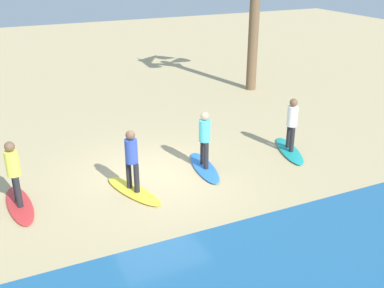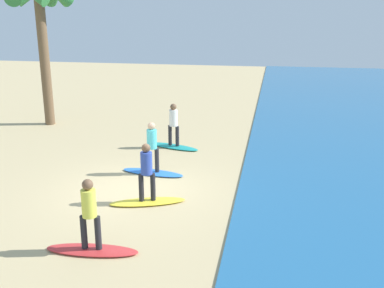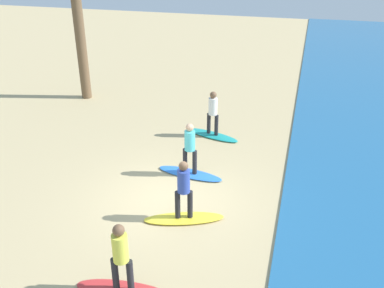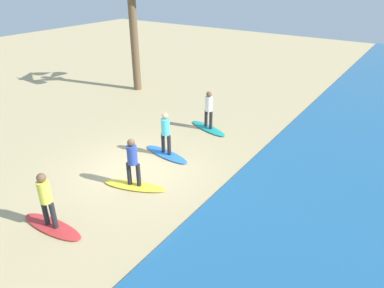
{
  "view_description": "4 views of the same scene",
  "coord_description": "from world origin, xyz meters",
  "px_view_note": "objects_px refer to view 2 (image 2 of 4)",
  "views": [
    {
      "loc": [
        3.72,
        10.57,
        5.78
      ],
      "look_at": [
        -1.15,
        0.03,
        0.79
      ],
      "focal_mm": 42.21,
      "sensor_mm": 36.0,
      "label": 1
    },
    {
      "loc": [
        12.03,
        3.96,
        5.25
      ],
      "look_at": [
        -1.11,
        1.51,
        1.21
      ],
      "focal_mm": 42.75,
      "sensor_mm": 36.0,
      "label": 2
    },
    {
      "loc": [
        9.58,
        3.23,
        6.74
      ],
      "look_at": [
        -1.59,
        0.18,
        1.03
      ],
      "focal_mm": 40.06,
      "sensor_mm": 36.0,
      "label": 3
    },
    {
      "loc": [
        7.61,
        7.48,
        6.33
      ],
      "look_at": [
        -0.95,
        1.68,
        1.14
      ],
      "focal_mm": 32.7,
      "sensor_mm": 36.0,
      "label": 4
    }
  ],
  "objects_px": {
    "surfboard_blue": "(153,172)",
    "palm_tree": "(39,5)",
    "surfboard_teal": "(174,146)",
    "surfer_blue": "(152,143)",
    "surfer_yellow": "(147,168)",
    "surfer_teal": "(173,122)",
    "surfboard_red": "(92,250)",
    "surfboard_yellow": "(148,202)",
    "surfer_red": "(89,209)"
  },
  "relations": [
    {
      "from": "surfboard_blue",
      "to": "palm_tree",
      "type": "xyz_separation_m",
      "value": [
        -5.5,
        -6.41,
        5.25
      ]
    },
    {
      "from": "surfboard_teal",
      "to": "surfer_blue",
      "type": "distance_m",
      "value": 3.1
    },
    {
      "from": "surfboard_blue",
      "to": "surfer_yellow",
      "type": "bearing_deg",
      "value": -69.88
    },
    {
      "from": "surfboard_blue",
      "to": "surfer_teal",
      "type": "bearing_deg",
      "value": 97.53
    },
    {
      "from": "surfboard_teal",
      "to": "surfer_teal",
      "type": "height_order",
      "value": "surfer_teal"
    },
    {
      "from": "surfer_blue",
      "to": "surfboard_red",
      "type": "distance_m",
      "value": 5.13
    },
    {
      "from": "surfboard_yellow",
      "to": "palm_tree",
      "type": "xyz_separation_m",
      "value": [
        -7.78,
        -6.88,
        5.25
      ]
    },
    {
      "from": "surfboard_red",
      "to": "surfboard_yellow",
      "type": "bearing_deg",
      "value": 75.53
    },
    {
      "from": "surfboard_yellow",
      "to": "surfer_blue",
      "type": "bearing_deg",
      "value": 82.12
    },
    {
      "from": "surfboard_red",
      "to": "surfer_red",
      "type": "relative_size",
      "value": 1.28
    },
    {
      "from": "surfboard_teal",
      "to": "surfboard_blue",
      "type": "relative_size",
      "value": 1.0
    },
    {
      "from": "palm_tree",
      "to": "surfboard_teal",
      "type": "bearing_deg",
      "value": 68.32
    },
    {
      "from": "surfboard_teal",
      "to": "surfer_yellow",
      "type": "bearing_deg",
      "value": -67.46
    },
    {
      "from": "surfboard_red",
      "to": "surfer_teal",
      "type": "bearing_deg",
      "value": 85.24
    },
    {
      "from": "surfer_teal",
      "to": "surfer_red",
      "type": "height_order",
      "value": "same"
    },
    {
      "from": "surfboard_teal",
      "to": "palm_tree",
      "type": "bearing_deg",
      "value": 176.16
    },
    {
      "from": "surfboard_teal",
      "to": "surfboard_red",
      "type": "xyz_separation_m",
      "value": [
        7.97,
        -0.07,
        0.0
      ]
    },
    {
      "from": "surfboard_teal",
      "to": "surfboard_yellow",
      "type": "relative_size",
      "value": 1.0
    },
    {
      "from": "surfboard_teal",
      "to": "surfer_teal",
      "type": "bearing_deg",
      "value": 17.83
    },
    {
      "from": "surfboard_yellow",
      "to": "surfer_red",
      "type": "relative_size",
      "value": 1.28
    },
    {
      "from": "surfboard_yellow",
      "to": "palm_tree",
      "type": "relative_size",
      "value": 0.32
    },
    {
      "from": "surfer_teal",
      "to": "surfboard_teal",
      "type": "bearing_deg",
      "value": -90.0
    },
    {
      "from": "surfboard_blue",
      "to": "surfboard_yellow",
      "type": "xyz_separation_m",
      "value": [
        2.28,
        0.47,
        0.0
      ]
    },
    {
      "from": "surfboard_yellow",
      "to": "surfer_red",
      "type": "height_order",
      "value": "surfer_red"
    },
    {
      "from": "surfboard_teal",
      "to": "palm_tree",
      "type": "relative_size",
      "value": 0.32
    },
    {
      "from": "surfer_yellow",
      "to": "surfboard_teal",
      "type": "bearing_deg",
      "value": -175.29
    },
    {
      "from": "surfboard_red",
      "to": "surfer_red",
      "type": "height_order",
      "value": "surfer_red"
    },
    {
      "from": "surfer_red",
      "to": "surfboard_teal",
      "type": "bearing_deg",
      "value": 179.53
    },
    {
      "from": "surfboard_teal",
      "to": "palm_tree",
      "type": "height_order",
      "value": "palm_tree"
    },
    {
      "from": "surfer_blue",
      "to": "palm_tree",
      "type": "height_order",
      "value": "palm_tree"
    },
    {
      "from": "surfer_red",
      "to": "surfboard_red",
      "type": "bearing_deg",
      "value": 172.87
    },
    {
      "from": "surfboard_teal",
      "to": "surfboard_red",
      "type": "relative_size",
      "value": 1.0
    },
    {
      "from": "surfboard_blue",
      "to": "surfer_yellow",
      "type": "relative_size",
      "value": 1.28
    },
    {
      "from": "surfboard_red",
      "to": "palm_tree",
      "type": "xyz_separation_m",
      "value": [
        -10.54,
        -6.39,
        5.25
      ]
    },
    {
      "from": "surfer_teal",
      "to": "surfboard_red",
      "type": "height_order",
      "value": "surfer_teal"
    },
    {
      "from": "surfer_teal",
      "to": "surfer_yellow",
      "type": "height_order",
      "value": "same"
    },
    {
      "from": "surfer_teal",
      "to": "surfboard_yellow",
      "type": "distance_m",
      "value": 5.32
    },
    {
      "from": "surfer_yellow",
      "to": "surfboard_blue",
      "type": "bearing_deg",
      "value": -168.26
    },
    {
      "from": "surfboard_teal",
      "to": "surfboard_red",
      "type": "bearing_deg",
      "value": -72.64
    },
    {
      "from": "surfer_red",
      "to": "palm_tree",
      "type": "xyz_separation_m",
      "value": [
        -10.54,
        -6.39,
        4.26
      ]
    },
    {
      "from": "surfboard_teal",
      "to": "surfboard_red",
      "type": "height_order",
      "value": "same"
    },
    {
      "from": "surfer_teal",
      "to": "surfboard_red",
      "type": "relative_size",
      "value": 0.78
    },
    {
      "from": "surfer_blue",
      "to": "surfboard_yellow",
      "type": "bearing_deg",
      "value": 11.74
    },
    {
      "from": "surfer_teal",
      "to": "surfboard_blue",
      "type": "height_order",
      "value": "surfer_teal"
    },
    {
      "from": "surfer_red",
      "to": "palm_tree",
      "type": "distance_m",
      "value": 13.04
    },
    {
      "from": "surfer_teal",
      "to": "surfboard_blue",
      "type": "relative_size",
      "value": 0.78
    },
    {
      "from": "surfboard_blue",
      "to": "surfer_blue",
      "type": "xyz_separation_m",
      "value": [
        0.0,
        0.0,
        0.99
      ]
    },
    {
      "from": "surfboard_blue",
      "to": "surfboard_yellow",
      "type": "relative_size",
      "value": 1.0
    },
    {
      "from": "surfer_yellow",
      "to": "surfboard_red",
      "type": "relative_size",
      "value": 0.78
    },
    {
      "from": "surfer_blue",
      "to": "surfer_yellow",
      "type": "height_order",
      "value": "same"
    }
  ]
}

